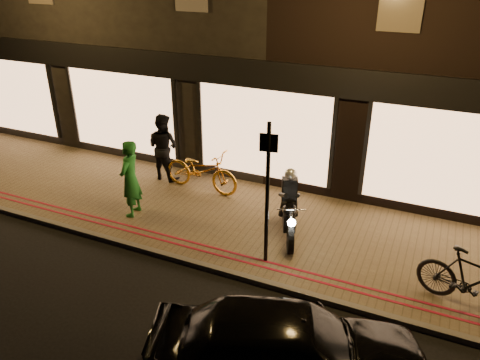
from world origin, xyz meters
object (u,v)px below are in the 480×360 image
at_px(bicycle_gold, 201,170).
at_px(parked_car, 288,350).
at_px(sign_post, 267,188).
at_px(motorcycle, 289,211).
at_px(person_green, 130,179).

xyz_separation_m(bicycle_gold, parked_car, (4.14, -5.00, 0.00)).
bearing_deg(parked_car, bicycle_gold, 20.41).
bearing_deg(sign_post, bicycle_gold, 139.85).
bearing_deg(motorcycle, sign_post, -117.35).
relative_size(sign_post, bicycle_gold, 1.39).
height_order(motorcycle, bicycle_gold, motorcycle).
bearing_deg(person_green, sign_post, 73.00).
distance_m(sign_post, bicycle_gold, 3.77).
height_order(bicycle_gold, person_green, person_green).
height_order(person_green, parked_car, person_green).
relative_size(sign_post, parked_car, 0.74).
bearing_deg(bicycle_gold, motorcycle, -109.41).
bearing_deg(motorcycle, person_green, 167.56).
distance_m(motorcycle, parked_car, 4.01).
height_order(motorcycle, parked_car, motorcycle).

